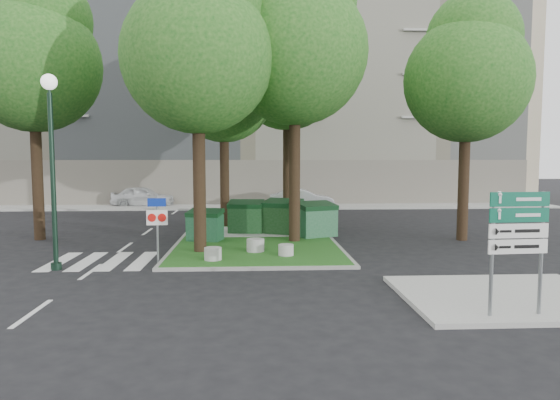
{
  "coord_description": "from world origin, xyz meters",
  "views": [
    {
      "loc": [
        0.4,
        -15.0,
        3.45
      ],
      "look_at": [
        1.27,
        1.55,
        2.0
      ],
      "focal_mm": 32.0,
      "sensor_mm": 36.0,
      "label": 1
    }
  ],
  "objects": [
    {
      "name": "sidewalk_corner",
      "position": [
        6.5,
        -3.5,
        0.06
      ],
      "size": [
        5.0,
        4.0,
        0.12
      ],
      "primitive_type": "cube",
      "color": "#999993",
      "rests_on": "ground"
    },
    {
      "name": "directional_sign",
      "position": [
        5.89,
        -5.0,
        1.85
      ],
      "size": [
        1.3,
        0.15,
        2.6
      ],
      "rotation": [
        0.0,
        0.0,
        0.06
      ],
      "color": "slate",
      "rests_on": "sidewalk_corner"
    },
    {
      "name": "tree_street_right",
      "position": [
        9.09,
        5.06,
        6.98
      ],
      "size": [
        5.0,
        5.0,
        10.06
      ],
      "color": "black",
      "rests_on": "ground"
    },
    {
      "name": "median_island",
      "position": [
        0.5,
        8.0,
        0.06
      ],
      "size": [
        6.0,
        16.0,
        0.12
      ],
      "primitive_type": "cube",
      "color": "#1D4D16",
      "rests_on": "ground"
    },
    {
      "name": "dumpster_c",
      "position": [
        1.65,
        6.46,
        0.84
      ],
      "size": [
        1.92,
        1.67,
        1.49
      ],
      "rotation": [
        0.0,
        0.0,
        -0.41
      ],
      "color": "#0F3411",
      "rests_on": "median_island"
    },
    {
      "name": "car_white",
      "position": [
        -7.2,
        19.5,
        0.72
      ],
      "size": [
        4.27,
        1.83,
        1.44
      ],
      "primitive_type": "imported",
      "rotation": [
        0.0,
        0.0,
        1.54
      ],
      "color": "silver",
      "rests_on": "ground"
    },
    {
      "name": "tree_median_near_right",
      "position": [
        2.09,
        4.56,
        7.99
      ],
      "size": [
        5.6,
        5.6,
        11.46
      ],
      "color": "black",
      "rests_on": "ground"
    },
    {
      "name": "bollard_right",
      "position": [
        1.47,
        1.58,
        0.3
      ],
      "size": [
        0.51,
        0.51,
        0.37
      ],
      "primitive_type": "cylinder",
      "color": "#A7A6A1",
      "rests_on": "median_island"
    },
    {
      "name": "car_silver",
      "position": [
        3.5,
        17.07,
        0.68
      ],
      "size": [
        4.19,
        1.58,
        1.37
      ],
      "primitive_type": "imported",
      "rotation": [
        0.0,
        0.0,
        1.54
      ],
      "color": "#A7AAAF",
      "rests_on": "ground"
    },
    {
      "name": "tree_median_far",
      "position": [
        2.29,
        12.06,
        8.32
      ],
      "size": [
        5.8,
        5.8,
        11.93
      ],
      "color": "black",
      "rests_on": "ground"
    },
    {
      "name": "street_lamp",
      "position": [
        -5.65,
        0.34,
        3.7
      ],
      "size": [
        0.47,
        0.47,
        5.89
      ],
      "color": "black",
      "rests_on": "ground"
    },
    {
      "name": "tree_median_near_left",
      "position": [
        -1.41,
        2.56,
        7.32
      ],
      "size": [
        5.2,
        5.2,
        10.53
      ],
      "color": "black",
      "rests_on": "ground"
    },
    {
      "name": "apartment_building",
      "position": [
        0.0,
        26.0,
        8.0
      ],
      "size": [
        41.0,
        12.0,
        16.0
      ],
      "primitive_type": "cube",
      "color": "#B9B28B",
      "rests_on": "ground"
    },
    {
      "name": "building_sidewalk",
      "position": [
        0.0,
        18.5,
        0.06
      ],
      "size": [
        42.0,
        3.0,
        0.12
      ],
      "primitive_type": "cube",
      "color": "#999993",
      "rests_on": "ground"
    },
    {
      "name": "bollard_mid",
      "position": [
        0.45,
        2.34,
        0.34
      ],
      "size": [
        0.62,
        0.62,
        0.44
      ],
      "primitive_type": "cylinder",
      "color": "#9E9D99",
      "rests_on": "median_island"
    },
    {
      "name": "zebra_crossing",
      "position": [
        -3.75,
        1.5,
        0.01
      ],
      "size": [
        5.0,
        3.0,
        0.01
      ],
      "primitive_type": "cube",
      "color": "silver",
      "rests_on": "ground"
    },
    {
      "name": "median_kerb",
      "position": [
        0.5,
        8.0,
        0.05
      ],
      "size": [
        6.3,
        16.3,
        0.1
      ],
      "primitive_type": "cube",
      "color": "gray",
      "rests_on": "ground"
    },
    {
      "name": "litter_bin",
      "position": [
        3.14,
        12.21,
        0.49
      ],
      "size": [
        0.42,
        0.42,
        0.73
      ],
      "primitive_type": "cylinder",
      "color": "yellow",
      "rests_on": "median_island"
    },
    {
      "name": "dumpster_a",
      "position": [
        -1.55,
        4.8,
        0.72
      ],
      "size": [
        1.53,
        1.24,
        1.25
      ],
      "rotation": [
        0.0,
        0.0,
        -0.24
      ],
      "color": "#103E22",
      "rests_on": "median_island"
    },
    {
      "name": "dumpster_d",
      "position": [
        3.0,
        5.6,
        0.82
      ],
      "size": [
        1.86,
        1.6,
        1.45
      ],
      "rotation": [
        0.0,
        0.0,
        0.39
      ],
      "color": "#164928",
      "rests_on": "median_island"
    },
    {
      "name": "tree_street_left",
      "position": [
        -8.41,
        6.06,
        7.65
      ],
      "size": [
        5.4,
        5.4,
        11.0
      ],
      "color": "black",
      "rests_on": "ground"
    },
    {
      "name": "ground",
      "position": [
        0.0,
        0.0,
        0.0
      ],
      "size": [
        120.0,
        120.0,
        0.0
      ],
      "primitive_type": "plane",
      "color": "black",
      "rests_on": "ground"
    },
    {
      "name": "dumpster_b",
      "position": [
        0.05,
        6.8,
        0.8
      ],
      "size": [
        1.65,
        1.25,
        1.42
      ],
      "rotation": [
        0.0,
        0.0,
        -0.12
      ],
      "color": "#103915",
      "rests_on": "median_island"
    },
    {
      "name": "traffic_sign_pole",
      "position": [
        -2.73,
        1.21,
        1.44
      ],
      "size": [
        0.67,
        0.07,
        2.24
      ],
      "rotation": [
        0.0,
        0.0,
        0.03
      ],
      "color": "slate",
      "rests_on": "ground"
    },
    {
      "name": "bollard_left",
      "position": [
        -0.93,
        0.96,
        0.32
      ],
      "size": [
        0.56,
        0.56,
        0.4
      ],
      "primitive_type": "cylinder",
      "color": "#A2A09C",
      "rests_on": "median_island"
    },
    {
      "name": "tree_median_mid",
      "position": [
        -0.91,
        9.06,
        6.98
      ],
      "size": [
        4.8,
        4.8,
        9.99
      ],
      "color": "black",
      "rests_on": "ground"
    }
  ]
}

